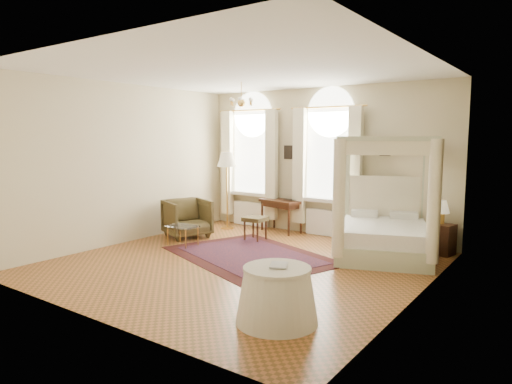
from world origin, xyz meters
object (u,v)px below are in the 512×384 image
Objects in this scene: armchair at (187,218)px; floor_lamp at (227,163)px; stool at (255,221)px; side_table at (277,295)px; canopy_bed at (384,230)px; writing_desk at (281,204)px; coffee_table at (183,228)px; nightstand at (442,239)px.

armchair is 1.71m from floor_lamp.
stool is 4.39m from side_table.
side_table is at bearing -89.58° from canopy_bed.
writing_desk is 5.27m from side_table.
stool reaches higher than coffee_table.
armchair is (-5.00, -1.66, 0.13)m from nightstand.
writing_desk is at bearing 180.00° from nightstand.
writing_desk reaches higher than coffee_table.
writing_desk is at bearing 17.81° from floor_lamp.
canopy_bed is at bearing 22.66° from coffee_table.
armchair is at bearing 127.74° from coffee_table.
side_table is (4.06, -4.06, -1.24)m from floor_lamp.
stool is at bearing -89.30° from writing_desk.
nightstand is 0.63× the size of armchair.
floor_lamp is (-1.29, -0.41, 0.93)m from writing_desk.
canopy_bed is at bearing 90.42° from side_table.
writing_desk is at bearing 90.70° from stool.
canopy_bed is 4.25m from armchair.
canopy_bed is at bearing -136.20° from nightstand.
coffee_table is (-3.64, -1.52, -0.13)m from canopy_bed.
stool is at bearing -26.43° from floor_lamp.
nightstand is at bearing 0.00° from writing_desk.
canopy_bed reaches higher than side_table.
nightstand is at bearing 4.85° from floor_lamp.
floor_lamp is at bearing 17.59° from armchair.
coffee_table is at bearing -111.16° from writing_desk.
canopy_bed is 2.25× the size of writing_desk.
nightstand is at bearing 16.52° from stool.
side_table is (2.76, -3.42, -0.09)m from stool.
coffee_table is at bearing -118.80° from armchair.
nightstand is at bearing 43.80° from canopy_bed.
armchair is 0.93× the size of side_table.
stool is at bearing 128.88° from side_table.
writing_desk is 1.19× the size of armchair.
nightstand is (0.84, 0.81, -0.21)m from canopy_bed.
coffee_table is at bearing 149.65° from side_table.
stool is 1.85m from floor_lamp.
floor_lamp is at bearing 174.43° from canopy_bed.
coffee_table is (0.51, -0.66, -0.05)m from armchair.
armchair is (-4.16, -0.86, -0.08)m from canopy_bed.
coffee_table is 0.33× the size of floor_lamp.
side_table is at bearing -58.26° from writing_desk.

